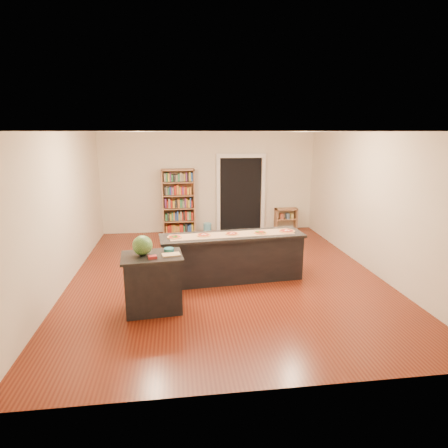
{
  "coord_description": "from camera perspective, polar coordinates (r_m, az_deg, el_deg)",
  "views": [
    {
      "loc": [
        -0.92,
        -7.01,
        2.79
      ],
      "look_at": [
        0.0,
        0.2,
        1.0
      ],
      "focal_mm": 30.0,
      "sensor_mm": 36.0,
      "label": 1
    }
  ],
  "objects": [
    {
      "name": "side_counter",
      "position": [
        6.11,
        -10.76,
        -8.77
      ],
      "size": [
        0.94,
        0.68,
        0.93
      ],
      "rotation": [
        0.0,
        0.0,
        0.1
      ],
      "color": "black",
      "rests_on": "ground"
    },
    {
      "name": "room",
      "position": [
        7.21,
        0.2,
        2.71
      ],
      "size": [
        6.0,
        7.0,
        2.8
      ],
      "color": "beige",
      "rests_on": "ground"
    },
    {
      "name": "bookshelf",
      "position": [
        10.47,
        -6.93,
        3.37
      ],
      "size": [
        0.91,
        0.32,
        1.81
      ],
      "primitive_type": "cube",
      "color": "#A1714E",
      "rests_on": "ground"
    },
    {
      "name": "doorway",
      "position": [
        10.75,
        2.56,
        5.33
      ],
      "size": [
        1.4,
        0.09,
        2.21
      ],
      "color": "black",
      "rests_on": "room"
    },
    {
      "name": "low_shelf",
      "position": [
        11.07,
        9.4,
        0.75
      ],
      "size": [
        0.64,
        0.27,
        0.64
      ],
      "primitive_type": "cube",
      "color": "#A1714E",
      "rests_on": "ground"
    },
    {
      "name": "watermelon",
      "position": [
        5.94,
        -12.33,
        -3.2
      ],
      "size": [
        0.31,
        0.31,
        0.31
      ],
      "primitive_type": "sphere",
      "color": "#144214",
      "rests_on": "side_counter"
    },
    {
      "name": "pizza_e",
      "position": [
        7.4,
        9.54,
        -1.05
      ],
      "size": [
        0.3,
        0.3,
        0.02
      ],
      "color": "tan",
      "rests_on": "kitchen_island"
    },
    {
      "name": "pizza_a",
      "position": [
        6.94,
        -7.54,
        -1.98
      ],
      "size": [
        0.28,
        0.28,
        0.02
      ],
      "color": "tan",
      "rests_on": "kitchen_island"
    },
    {
      "name": "kitchen_island",
      "position": [
        7.23,
        1.24,
        -5.02
      ],
      "size": [
        2.73,
        0.74,
        0.9
      ],
      "rotation": [
        0.0,
        0.0,
        0.09
      ],
      "color": "black",
      "rests_on": "ground"
    },
    {
      "name": "pizza_b",
      "position": [
        7.02,
        -3.12,
        -1.68
      ],
      "size": [
        0.27,
        0.27,
        0.02
      ],
      "color": "tan",
      "rests_on": "kitchen_island"
    },
    {
      "name": "pizza_c",
      "position": [
        7.11,
        1.24,
        -1.47
      ],
      "size": [
        0.25,
        0.25,
        0.02
      ],
      "color": "tan",
      "rests_on": "kitchen_island"
    },
    {
      "name": "pizza_d",
      "position": [
        7.2,
        5.56,
        -1.33
      ],
      "size": [
        0.26,
        0.26,
        0.02
      ],
      "color": "tan",
      "rests_on": "kitchen_island"
    },
    {
      "name": "package_teal",
      "position": [
        6.06,
        -8.4,
        -3.94
      ],
      "size": [
        0.16,
        0.16,
        0.06
      ],
      "primitive_type": "cylinder",
      "color": "#195966",
      "rests_on": "side_counter"
    },
    {
      "name": "kraft_paper",
      "position": [
        7.1,
        1.26,
        -1.59
      ],
      "size": [
        2.4,
        0.63,
        0.0
      ],
      "primitive_type": "cube",
      "rotation": [
        0.0,
        0.0,
        0.09
      ],
      "color": "#A88056",
      "rests_on": "kitchen_island"
    },
    {
      "name": "cutting_board",
      "position": [
        5.9,
        -8.07,
        -4.64
      ],
      "size": [
        0.3,
        0.23,
        0.02
      ],
      "primitive_type": "cube",
      "rotation": [
        0.0,
        0.0,
        0.18
      ],
      "color": "tan",
      "rests_on": "side_counter"
    },
    {
      "name": "package_red",
      "position": [
        5.78,
        -10.84,
        -4.99
      ],
      "size": [
        0.14,
        0.12,
        0.05
      ],
      "primitive_type": "cube",
      "rotation": [
        0.0,
        0.0,
        0.21
      ],
      "color": "maroon",
      "rests_on": "side_counter"
    },
    {
      "name": "waste_bin",
      "position": [
        10.46,
        -2.55,
        -0.73
      ],
      "size": [
        0.22,
        0.22,
        0.32
      ],
      "primitive_type": "cylinder",
      "color": "#539FBA",
      "rests_on": "ground"
    }
  ]
}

